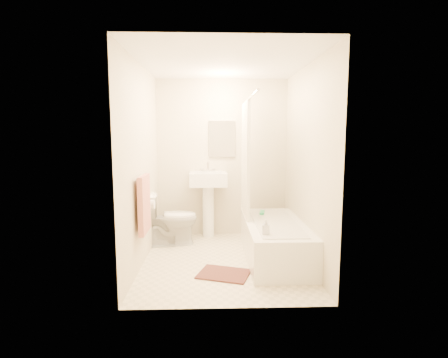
{
  "coord_description": "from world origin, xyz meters",
  "views": [
    {
      "loc": [
        -0.15,
        -4.2,
        1.57
      ],
      "look_at": [
        0.0,
        0.25,
        1.0
      ],
      "focal_mm": 28.0,
      "sensor_mm": 36.0,
      "label": 1
    }
  ],
  "objects_px": {
    "toilet": "(171,219)",
    "bath_mat": "(224,274)",
    "sink": "(208,202)",
    "bathtub": "(275,240)",
    "soap_bottle": "(266,227)"
  },
  "relations": [
    {
      "from": "bath_mat",
      "to": "toilet",
      "type": "bearing_deg",
      "value": 122.64
    },
    {
      "from": "toilet",
      "to": "bathtub",
      "type": "distance_m",
      "value": 1.52
    },
    {
      "from": "toilet",
      "to": "bath_mat",
      "type": "relative_size",
      "value": 1.37
    },
    {
      "from": "soap_bottle",
      "to": "sink",
      "type": "bearing_deg",
      "value": 113.32
    },
    {
      "from": "toilet",
      "to": "bathtub",
      "type": "xyz_separation_m",
      "value": [
        1.39,
        -0.61,
        -0.14
      ]
    },
    {
      "from": "sink",
      "to": "soap_bottle",
      "type": "relative_size",
      "value": 6.27
    },
    {
      "from": "toilet",
      "to": "bath_mat",
      "type": "bearing_deg",
      "value": -156.77
    },
    {
      "from": "toilet",
      "to": "bathtub",
      "type": "bearing_deg",
      "value": -123.29
    },
    {
      "from": "sink",
      "to": "bathtub",
      "type": "distance_m",
      "value": 1.33
    },
    {
      "from": "sink",
      "to": "soap_bottle",
      "type": "distance_m",
      "value": 1.65
    },
    {
      "from": "sink",
      "to": "bath_mat",
      "type": "height_order",
      "value": "sink"
    },
    {
      "from": "toilet",
      "to": "bath_mat",
      "type": "xyz_separation_m",
      "value": [
        0.73,
        -1.13,
        -0.36
      ]
    },
    {
      "from": "toilet",
      "to": "sink",
      "type": "xyz_separation_m",
      "value": [
        0.54,
        0.36,
        0.17
      ]
    },
    {
      "from": "bathtub",
      "to": "soap_bottle",
      "type": "xyz_separation_m",
      "value": [
        -0.2,
        -0.54,
        0.32
      ]
    },
    {
      "from": "toilet",
      "to": "bathtub",
      "type": "relative_size",
      "value": 0.46
    }
  ]
}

